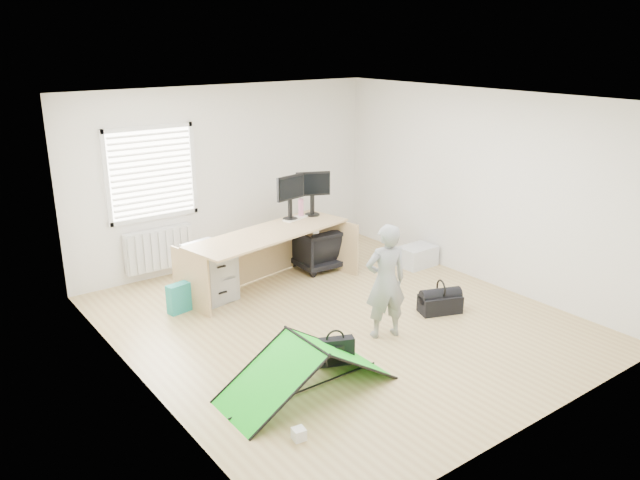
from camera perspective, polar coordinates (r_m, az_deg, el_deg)
ground at (r=7.80m, az=1.77°, el=-7.38°), size 5.50×5.50×0.00m
back_wall at (r=9.57m, az=-8.46°, el=5.81°), size 5.00×0.02×2.70m
window at (r=9.00m, az=-15.16°, el=5.90°), size 1.20×0.06×1.20m
radiator at (r=9.25m, az=-14.51°, el=-0.80°), size 1.00×0.12×0.60m
desk at (r=8.64m, az=-4.56°, el=-1.88°), size 2.52×1.22×0.83m
filing_cabinet at (r=8.44m, az=-10.02°, el=-2.91°), size 0.58×0.71×0.74m
monitor_left at (r=9.00m, az=-2.76°, el=3.35°), size 0.52×0.19×0.48m
monitor_right at (r=9.22m, az=-0.72°, el=3.73°), size 0.51×0.31×0.48m
keyboard at (r=9.09m, az=-2.25°, el=1.99°), size 0.44×0.25×0.02m
thermos at (r=9.15m, az=-1.75°, el=2.93°), size 0.09×0.09×0.27m
office_chair at (r=9.40m, az=-0.21°, el=-0.72°), size 0.73×0.74×0.65m
person at (r=7.20m, az=6.03°, el=-3.77°), size 0.58×0.46×1.37m
kite at (r=6.26m, az=-1.22°, el=-11.43°), size 1.77×0.79×0.55m
storage_crate at (r=9.67m, az=8.89°, el=-1.46°), size 0.56×0.39×0.31m
tote_bag at (r=8.16m, az=-12.70°, el=-5.18°), size 0.34×0.19×0.38m
laptop_bag at (r=6.78m, az=1.39°, el=-10.14°), size 0.42×0.27×0.30m
white_box at (r=5.71m, az=-1.94°, el=-17.32°), size 0.12×0.12×0.11m
duffel_bag at (r=8.13m, az=10.91°, el=-5.75°), size 0.59×0.44×0.23m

